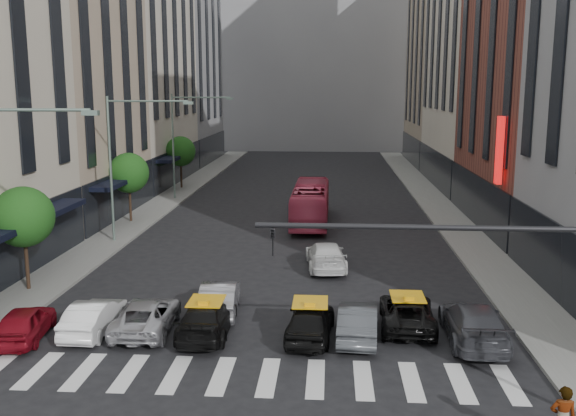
% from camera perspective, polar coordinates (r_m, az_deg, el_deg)
% --- Properties ---
extents(ground, '(160.00, 160.00, 0.00)m').
position_cam_1_polar(ground, '(21.16, -3.86, -16.46)').
color(ground, black).
rests_on(ground, ground).
extents(sidewalk_left, '(3.00, 96.00, 0.15)m').
position_cam_1_polar(sidewalk_left, '(51.57, -12.14, -0.30)').
color(sidewalk_left, slate).
rests_on(sidewalk_left, ground).
extents(sidewalk_right, '(3.00, 96.00, 0.15)m').
position_cam_1_polar(sidewalk_right, '(50.38, 13.91, -0.63)').
color(sidewalk_right, slate).
rests_on(sidewalk_right, ground).
extents(building_left_b, '(8.00, 16.00, 24.00)m').
position_cam_1_polar(building_left_b, '(50.68, -19.45, 12.71)').
color(building_left_b, tan).
rests_on(building_left_b, ground).
extents(building_left_c, '(8.00, 20.00, 36.00)m').
position_cam_1_polar(building_left_c, '(68.10, -13.58, 17.39)').
color(building_left_c, beige).
rests_on(building_left_c, ground).
extents(building_left_d, '(8.00, 18.00, 30.00)m').
position_cam_1_polar(building_left_d, '(86.11, -9.64, 14.04)').
color(building_left_d, gray).
rests_on(building_left_d, ground).
extents(building_right_b, '(8.00, 18.00, 26.00)m').
position_cam_1_polar(building_right_b, '(48.00, 21.92, 13.90)').
color(building_right_b, brown).
rests_on(building_right_b, ground).
extents(building_right_d, '(8.00, 18.00, 28.00)m').
position_cam_1_polar(building_right_d, '(85.01, 13.94, 13.25)').
color(building_right_d, tan).
rests_on(building_right_d, ground).
extents(building_far, '(30.00, 10.00, 36.00)m').
position_cam_1_polar(building_far, '(104.04, 2.46, 15.21)').
color(building_far, gray).
rests_on(building_far, ground).
extents(tree_near, '(2.88, 2.88, 4.95)m').
position_cam_1_polar(tree_near, '(32.64, -22.47, -0.75)').
color(tree_near, black).
rests_on(tree_near, sidewalk_left).
extents(tree_mid, '(2.88, 2.88, 4.95)m').
position_cam_1_polar(tree_mid, '(47.31, -13.97, 3.04)').
color(tree_mid, black).
rests_on(tree_mid, sidewalk_left).
extents(tree_far, '(2.88, 2.88, 4.95)m').
position_cam_1_polar(tree_far, '(62.64, -9.54, 4.99)').
color(tree_far, black).
rests_on(tree_far, sidewalk_left).
extents(streetlamp_mid, '(5.38, 0.25, 9.00)m').
position_cam_1_polar(streetlamp_mid, '(40.86, -14.30, 5.06)').
color(streetlamp_mid, gray).
rests_on(streetlamp_mid, sidewalk_left).
extents(streetlamp_far, '(5.38, 0.25, 9.00)m').
position_cam_1_polar(streetlamp_far, '(56.24, -9.26, 6.68)').
color(streetlamp_far, gray).
rests_on(streetlamp_far, sidewalk_left).
extents(traffic_signal, '(10.10, 0.20, 6.00)m').
position_cam_1_polar(traffic_signal, '(19.09, 19.18, -5.64)').
color(traffic_signal, black).
rests_on(traffic_signal, ground).
extents(liberty_sign, '(0.30, 0.70, 4.00)m').
position_cam_1_polar(liberty_sign, '(40.10, 18.29, 4.89)').
color(liberty_sign, red).
rests_on(liberty_sign, ground).
extents(car_red, '(2.11, 4.12, 1.34)m').
position_cam_1_polar(car_red, '(27.21, -22.36, -9.43)').
color(car_red, maroon).
rests_on(car_red, ground).
extents(car_white_front, '(1.50, 4.11, 1.35)m').
position_cam_1_polar(car_white_front, '(27.00, -16.87, -9.22)').
color(car_white_front, white).
rests_on(car_white_front, ground).
extents(car_silver, '(2.34, 4.74, 1.30)m').
position_cam_1_polar(car_silver, '(26.67, -12.46, -9.31)').
color(car_silver, '#ABAAB0').
rests_on(car_silver, ground).
extents(taxi_left, '(1.98, 4.76, 1.38)m').
position_cam_1_polar(taxi_left, '(25.87, -7.24, -9.68)').
color(taxi_left, black).
rests_on(taxi_left, ground).
extents(taxi_center, '(2.04, 4.37, 1.45)m').
position_cam_1_polar(taxi_center, '(25.32, 1.99, -9.97)').
color(taxi_center, black).
rests_on(taxi_center, ground).
extents(car_grey_mid, '(1.73, 4.32, 1.40)m').
position_cam_1_polar(car_grey_mid, '(25.48, 6.21, -9.96)').
color(car_grey_mid, '#3E4146').
rests_on(car_grey_mid, ground).
extents(taxi_right, '(2.36, 4.72, 1.28)m').
position_cam_1_polar(taxi_right, '(26.88, 10.53, -9.09)').
color(taxi_right, black).
rests_on(taxi_right, ground).
extents(car_grey_curb, '(2.24, 5.28, 1.52)m').
position_cam_1_polar(car_grey_curb, '(26.00, 16.17, -9.76)').
color(car_grey_curb, '#3E3F45').
rests_on(car_grey_curb, ground).
extents(car_row2_left, '(1.86, 4.46, 1.43)m').
position_cam_1_polar(car_row2_left, '(28.15, -6.10, -7.90)').
color(car_row2_left, '#A2A1A7').
rests_on(car_row2_left, ground).
extents(car_row2_right, '(2.46, 5.10, 1.43)m').
position_cam_1_polar(car_row2_right, '(34.80, 3.39, -4.24)').
color(car_row2_right, white).
rests_on(car_row2_right, ground).
extents(bus, '(2.52, 10.50, 2.92)m').
position_cam_1_polar(bus, '(46.14, 2.03, 0.41)').
color(bus, '#CA3B5B').
rests_on(bus, ground).
extents(rider, '(0.68, 0.46, 1.85)m').
position_cam_1_polar(rider, '(18.63, 23.36, -15.37)').
color(rider, gray).
rests_on(rider, motorcycle).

